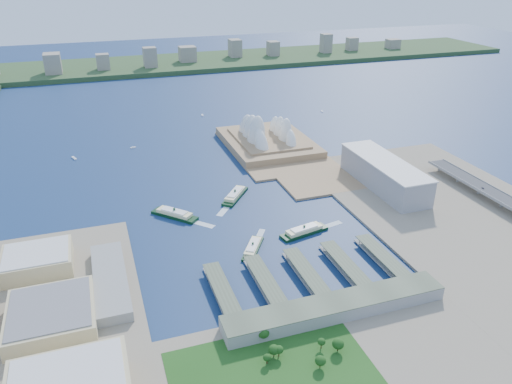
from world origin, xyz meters
name	(u,v)px	position (x,y,z in m)	size (l,w,h in m)	color
ground	(266,242)	(0.00, 0.00, 0.00)	(3000.00, 3000.00, 0.00)	#10224E
west_land	(3,364)	(-250.00, -105.00, 1.50)	(220.00, 390.00, 3.00)	gray
south_land	(364,383)	(0.00, -210.00, 1.50)	(720.00, 180.00, 3.00)	gray
east_land	(478,227)	(240.00, -50.00, 1.50)	(240.00, 500.00, 3.00)	gray
peninsula	(274,150)	(107.50, 260.00, 1.50)	(135.00, 220.00, 3.00)	#957651
far_shore	(145,65)	(0.00, 980.00, 6.00)	(2200.00, 260.00, 12.00)	#2D4926
opera_house	(268,128)	(105.00, 280.00, 32.00)	(134.00, 180.00, 58.00)	white
toaster_building	(384,174)	(195.00, 80.00, 20.50)	(45.00, 155.00, 35.00)	gray
west_buildings	(4,319)	(-250.00, -70.00, 16.50)	(200.00, 280.00, 27.00)	olive
ferry_wharves	(306,274)	(14.00, -75.00, 4.65)	(184.00, 90.00, 9.30)	#4B5641
terminal_building	(336,308)	(15.00, -135.00, 9.00)	(200.00, 28.00, 12.00)	gray
park	(277,373)	(-60.00, -190.00, 11.00)	(150.00, 110.00, 16.00)	#194714
far_skyline	(145,54)	(0.00, 960.00, 39.50)	(1900.00, 140.00, 55.00)	gray
ferry_a	(174,212)	(-82.93, 89.72, 5.59)	(15.04, 59.10, 11.18)	black
ferry_b	(235,194)	(0.17, 116.15, 5.47)	(14.73, 57.86, 10.94)	black
ferry_c	(253,246)	(-18.44, -11.11, 4.66)	(12.55, 49.32, 9.33)	black
ferry_d	(304,229)	(46.72, 3.07, 5.42)	(14.59, 57.30, 10.84)	black
boat_a	(74,158)	(-194.46, 325.00, 1.35)	(3.50, 14.02, 2.70)	white
boat_b	(133,147)	(-103.84, 342.99, 1.19)	(3.07, 8.78, 2.37)	white
boat_c	(322,111)	(275.10, 432.26, 1.21)	(3.14, 10.76, 2.42)	white
boat_e	(202,115)	(43.46, 482.09, 1.38)	(3.59, 11.28, 2.77)	white
car_c	(483,188)	(296.00, 10.64, 15.44)	(1.66, 4.09, 1.19)	slate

